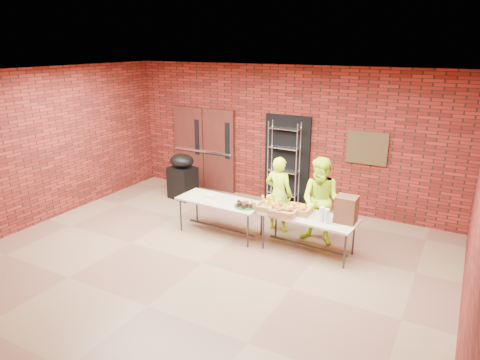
% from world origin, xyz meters
% --- Properties ---
extents(room, '(8.08, 7.08, 3.28)m').
position_xyz_m(room, '(0.00, 0.00, 1.60)').
color(room, brown).
rests_on(room, ground).
extents(double_doors, '(1.78, 0.12, 2.10)m').
position_xyz_m(double_doors, '(-2.20, 3.44, 1.05)').
color(double_doors, '#431C13').
rests_on(double_doors, room).
extents(dark_doorway, '(1.10, 0.06, 2.10)m').
position_xyz_m(dark_doorway, '(0.10, 3.46, 1.05)').
color(dark_doorway, black).
rests_on(dark_doorway, room).
extents(bronze_plaque, '(0.85, 0.04, 0.70)m').
position_xyz_m(bronze_plaque, '(1.90, 3.45, 1.55)').
color(bronze_plaque, '#43321A').
rests_on(bronze_plaque, room).
extents(wire_rack, '(0.74, 0.29, 1.98)m').
position_xyz_m(wire_rack, '(0.08, 3.32, 0.99)').
color(wire_rack, silver).
rests_on(wire_rack, room).
extents(table_left, '(1.75, 0.78, 0.71)m').
position_xyz_m(table_left, '(-0.36, 1.22, 0.65)').
color(table_left, tan).
rests_on(table_left, room).
extents(table_right, '(1.75, 0.82, 0.70)m').
position_xyz_m(table_right, '(1.44, 1.30, 0.64)').
color(table_right, tan).
rests_on(table_right, room).
extents(basket_bananas, '(0.50, 0.39, 0.15)m').
position_xyz_m(basket_bananas, '(0.73, 1.21, 0.77)').
color(basket_bananas, '#AC7D45').
rests_on(basket_bananas, table_right).
extents(basket_oranges, '(0.48, 0.37, 0.15)m').
position_xyz_m(basket_oranges, '(1.21, 1.36, 0.77)').
color(basket_oranges, '#AC7D45').
rests_on(basket_oranges, table_right).
extents(basket_apples, '(0.48, 0.37, 0.15)m').
position_xyz_m(basket_apples, '(1.02, 1.15, 0.77)').
color(basket_apples, '#AC7D45').
rests_on(basket_apples, table_right).
extents(muffin_tray, '(0.44, 0.44, 0.11)m').
position_xyz_m(muffin_tray, '(0.24, 1.17, 0.76)').
color(muffin_tray, '#144C20').
rests_on(muffin_tray, table_left).
extents(napkin_box, '(0.19, 0.13, 0.06)m').
position_xyz_m(napkin_box, '(-0.60, 1.24, 0.74)').
color(napkin_box, silver).
rests_on(napkin_box, table_left).
extents(coffee_dispenser, '(0.35, 0.32, 0.46)m').
position_xyz_m(coffee_dispenser, '(2.08, 1.37, 0.93)').
color(coffee_dispenser, '#56351D').
rests_on(coffee_dispenser, table_right).
extents(cup_stack_front, '(0.09, 0.09, 0.27)m').
position_xyz_m(cup_stack_front, '(1.71, 1.18, 0.84)').
color(cup_stack_front, silver).
rests_on(cup_stack_front, table_right).
extents(cup_stack_mid, '(0.09, 0.09, 0.26)m').
position_xyz_m(cup_stack_mid, '(1.81, 1.15, 0.83)').
color(cup_stack_mid, silver).
rests_on(cup_stack_mid, table_right).
extents(cup_stack_back, '(0.07, 0.07, 0.21)m').
position_xyz_m(cup_stack_back, '(1.69, 1.29, 0.81)').
color(cup_stack_back, silver).
rests_on(cup_stack_back, table_right).
extents(covered_grill, '(0.68, 0.60, 1.11)m').
position_xyz_m(covered_grill, '(-2.24, 2.54, 0.56)').
color(covered_grill, black).
rests_on(covered_grill, room).
extents(volunteer_woman, '(0.57, 0.38, 1.54)m').
position_xyz_m(volunteer_woman, '(0.57, 1.92, 0.77)').
color(volunteer_woman, '#C1F71B').
rests_on(volunteer_woman, room).
extents(volunteer_man, '(0.83, 0.66, 1.67)m').
position_xyz_m(volunteer_man, '(1.51, 1.77, 0.84)').
color(volunteer_man, '#C1F71B').
rests_on(volunteer_man, room).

